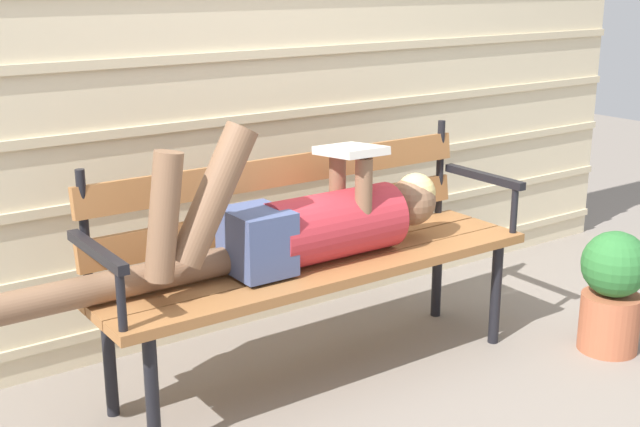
# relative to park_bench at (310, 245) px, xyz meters

# --- Properties ---
(ground_plane) EXTENTS (12.00, 12.00, 0.00)m
(ground_plane) POSITION_rel_park_bench_xyz_m (-0.00, -0.21, -0.51)
(ground_plane) COLOR gray
(house_siding) EXTENTS (4.69, 0.08, 2.34)m
(house_siding) POSITION_rel_park_bench_xyz_m (-0.00, 0.55, 0.66)
(house_siding) COLOR beige
(house_siding) RESTS_ON ground
(park_bench) EXTENTS (1.74, 0.47, 0.88)m
(park_bench) POSITION_rel_park_bench_xyz_m (0.00, 0.00, 0.00)
(park_bench) COLOR #9E6638
(park_bench) RESTS_ON ground
(reclining_person) EXTENTS (1.73, 0.26, 0.57)m
(reclining_person) POSITION_rel_park_bench_xyz_m (-0.09, -0.07, 0.12)
(reclining_person) COLOR #B72D38
(potted_plant) EXTENTS (0.27, 0.27, 0.50)m
(potted_plant) POSITION_rel_park_bench_xyz_m (1.09, -0.56, -0.24)
(potted_plant) COLOR #AD5B3D
(potted_plant) RESTS_ON ground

